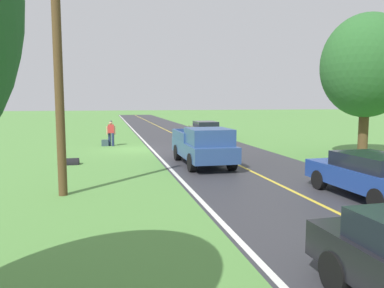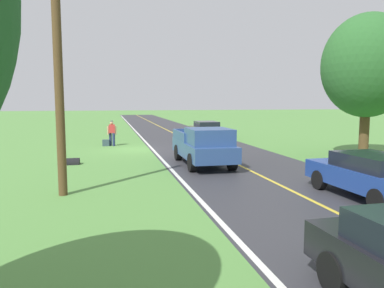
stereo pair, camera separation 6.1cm
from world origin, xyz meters
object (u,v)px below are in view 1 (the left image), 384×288
tree_far_side_near (367,66)px  sedan_near_oncoming (205,129)px  hitchhiker_walking (111,131)px  sedan_mid_oncoming (370,174)px  pickup_truck_passing (204,145)px  utility_pole_roadside (59,76)px  suitcase_carried (105,143)px

tree_far_side_near → sedan_near_oncoming: 13.81m
hitchhiker_walking → sedan_mid_oncoming: 17.78m
pickup_truck_passing → sedan_mid_oncoming: bearing=117.2°
hitchhiker_walking → utility_pole_roadside: (1.72, 13.51, 2.85)m
hitchhiker_walking → tree_far_side_near: (-13.05, 8.61, 3.88)m
pickup_truck_passing → hitchhiker_walking: bearing=-65.3°
hitchhiker_walking → tree_far_side_near: tree_far_side_near is taller
tree_far_side_near → utility_pole_roadside: 15.60m
tree_far_side_near → sedan_mid_oncoming: (5.31, 7.40, -4.10)m
hitchhiker_walking → pickup_truck_passing: (-4.16, 9.04, -0.01)m
utility_pole_roadside → sedan_near_oncoming: bearing=-118.7°
suitcase_carried → pickup_truck_passing: bearing=27.6°
sedan_near_oncoming → utility_pole_roadside: bearing=61.3°
tree_far_side_near → suitcase_carried: bearing=-32.4°
hitchhiker_walking → utility_pole_roadside: bearing=82.7°
tree_far_side_near → sedan_mid_oncoming: tree_far_side_near is taller
suitcase_carried → utility_pole_roadside: (1.30, 13.43, 3.61)m
suitcase_carried → utility_pole_roadside: utility_pole_roadside is taller
pickup_truck_passing → utility_pole_roadside: utility_pole_roadside is taller
hitchhiker_walking → tree_far_side_near: 16.11m
suitcase_carried → pickup_truck_passing: 10.09m
hitchhiker_walking → pickup_truck_passing: size_ratio=0.32×
pickup_truck_passing → tree_far_side_near: bearing=-177.3°
suitcase_carried → utility_pole_roadside: bearing=-5.0°
hitchhiker_walking → suitcase_carried: size_ratio=3.80×
hitchhiker_walking → suitcase_carried: (0.42, 0.08, -0.76)m
pickup_truck_passing → sedan_near_oncoming: (-3.34, -12.39, -0.21)m
suitcase_carried → tree_far_side_near: (-13.47, 8.54, 4.64)m
sedan_mid_oncoming → tree_far_side_near: bearing=-125.7°
suitcase_carried → sedan_near_oncoming: (-7.92, -3.43, 0.53)m
hitchhiker_walking → tree_far_side_near: size_ratio=0.23×
pickup_truck_passing → suitcase_carried: bearing=-62.9°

